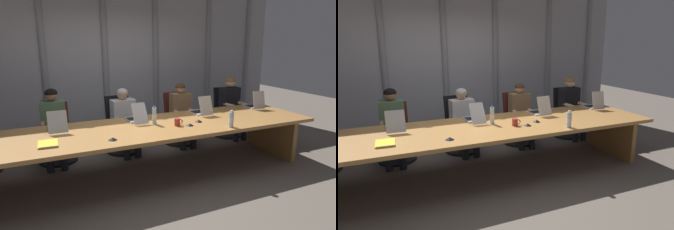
{
  "view_description": "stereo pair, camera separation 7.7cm",
  "coord_description": "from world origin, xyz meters",
  "views": [
    {
      "loc": [
        -1.37,
        -3.8,
        1.9
      ],
      "look_at": [
        0.42,
        0.12,
        0.83
      ],
      "focal_mm": 32.14,
      "sensor_mm": 36.0,
      "label": 1
    },
    {
      "loc": [
        -1.3,
        -3.83,
        1.9
      ],
      "look_at": [
        0.42,
        0.12,
        0.83
      ],
      "focal_mm": 32.14,
      "sensor_mm": 36.0,
      "label": 2
    }
  ],
  "objects": [
    {
      "name": "spiral_notepad",
      "position": [
        -1.27,
        -0.23,
        0.74
      ],
      "size": [
        0.23,
        0.32,
        0.03
      ],
      "rotation": [
        0.0,
        0.0,
        -0.05
      ],
      "color": "yellow",
      "rests_on": "conference_table"
    },
    {
      "name": "person_right_end",
      "position": [
        2.2,
        0.98,
        0.68
      ],
      "size": [
        0.4,
        0.55,
        1.2
      ],
      "rotation": [
        0.0,
        0.0,
        -1.54
      ],
      "color": "black",
      "rests_on": "ground_plane"
    },
    {
      "name": "office_chair_center",
      "position": [
        -0.01,
        1.13,
        0.36
      ],
      "size": [
        0.6,
        0.6,
        0.96
      ],
      "rotation": [
        0.0,
        0.0,
        -1.45
      ],
      "color": "black",
      "rests_on": "ground_plane"
    },
    {
      "name": "person_center",
      "position": [
        0.01,
        0.97,
        0.64
      ],
      "size": [
        0.44,
        0.57,
        1.12
      ],
      "rotation": [
        0.0,
        0.0,
        -1.49
      ],
      "color": "silver",
      "rests_on": "ground_plane"
    },
    {
      "name": "laptop_left_mid",
      "position": [
        -1.12,
        0.32,
        0.78
      ],
      "size": [
        0.25,
        0.42,
        0.29
      ],
      "rotation": [
        0.0,
        0.0,
        1.56
      ],
      "color": "#A8ADB7",
      "rests_on": "conference_table"
    },
    {
      "name": "office_chair_right_end",
      "position": [
        2.2,
        1.13,
        0.36
      ],
      "size": [
        0.6,
        0.6,
        0.97
      ],
      "rotation": [
        0.0,
        0.0,
        -1.69
      ],
      "color": "black",
      "rests_on": "ground_plane"
    },
    {
      "name": "conference_table",
      "position": [
        0.0,
        0.0,
        0.61
      ],
      "size": [
        5.13,
        1.28,
        0.73
      ],
      "color": "#B77F42",
      "rests_on": "ground_plane"
    },
    {
      "name": "laptop_center",
      "position": [
        -0.02,
        0.33,
        0.79
      ],
      "size": [
        0.24,
        0.51,
        0.3
      ],
      "rotation": [
        0.0,
        0.0,
        1.62
      ],
      "color": "#BCBCC1",
      "rests_on": "conference_table"
    },
    {
      "name": "conference_mic_right_side",
      "position": [
        0.82,
        -0.09,
        0.74
      ],
      "size": [
        0.11,
        0.11,
        0.03
      ],
      "primitive_type": "cone",
      "color": "black",
      "rests_on": "conference_table"
    },
    {
      "name": "curtain_backdrop",
      "position": [
        -0.0,
        2.2,
        1.55
      ],
      "size": [
        7.86,
        0.17,
        3.09
      ],
      "color": "#9999A0",
      "rests_on": "ground_plane"
    },
    {
      "name": "conference_mic_middle",
      "position": [
        0.61,
        -0.21,
        0.74
      ],
      "size": [
        0.11,
        0.11,
        0.03
      ],
      "primitive_type": "cone",
      "color": "black",
      "rests_on": "conference_table"
    },
    {
      "name": "water_bottle_primary",
      "position": [
        1.09,
        -0.51,
        0.84
      ],
      "size": [
        0.07,
        0.07,
        0.24
      ],
      "color": "silver",
      "rests_on": "conference_table"
    },
    {
      "name": "ground_plane",
      "position": [
        0.0,
        0.0,
        0.0
      ],
      "size": [
        15.71,
        15.71,
        0.0
      ],
      "primitive_type": "plane",
      "color": "#6B6056"
    },
    {
      "name": "office_chair_left_mid",
      "position": [
        -1.09,
        1.13,
        0.35
      ],
      "size": [
        0.6,
        0.6,
        0.92
      ],
      "rotation": [
        0.0,
        0.0,
        -1.59
      ],
      "color": "#511E19",
      "rests_on": "ground_plane"
    },
    {
      "name": "laptop_right_end",
      "position": [
        2.21,
        0.33,
        0.79
      ],
      "size": [
        0.26,
        0.42,
        0.32
      ],
      "rotation": [
        0.0,
        0.0,
        1.45
      ],
      "color": "#BCBCC1",
      "rests_on": "conference_table"
    },
    {
      "name": "laptop_right_mid",
      "position": [
        1.1,
        0.34,
        0.79
      ],
      "size": [
        0.27,
        0.44,
        0.31
      ],
      "rotation": [
        0.0,
        0.0,
        1.65
      ],
      "color": "beige",
      "rests_on": "conference_table"
    },
    {
      "name": "conference_mic_left_side",
      "position": [
        -0.55,
        -0.38,
        0.74
      ],
      "size": [
        0.11,
        0.11,
        0.03
      ],
      "primitive_type": "cone",
      "color": "black",
      "rests_on": "conference_table"
    },
    {
      "name": "coffee_mug_near",
      "position": [
        0.45,
        -0.14,
        0.78
      ],
      "size": [
        0.13,
        0.08,
        0.1
      ],
      "color": "#B2332D",
      "rests_on": "conference_table"
    },
    {
      "name": "person_left_mid",
      "position": [
        -1.13,
        0.97,
        0.67
      ],
      "size": [
        0.4,
        0.56,
        1.19
      ],
      "rotation": [
        0.0,
        0.0,
        -1.63
      ],
      "color": "#4C6B4C",
      "rests_on": "ground_plane"
    },
    {
      "name": "office_chair_right_mid",
      "position": [
        1.1,
        1.13,
        0.35
      ],
      "size": [
        0.6,
        0.6,
        0.95
      ],
      "rotation": [
        0.0,
        0.0,
        -1.48
      ],
      "color": "#511E19",
      "rests_on": "ground_plane"
    },
    {
      "name": "water_bottle_secondary",
      "position": [
        0.18,
        0.07,
        0.85
      ],
      "size": [
        0.06,
        0.06,
        0.26
      ],
      "color": "silver",
      "rests_on": "conference_table"
    },
    {
      "name": "person_right_mid",
      "position": [
        1.09,
        0.97,
        0.64
      ],
      "size": [
        0.4,
        0.56,
        1.14
      ],
      "rotation": [
        0.0,
        0.0,
        -1.64
      ],
      "color": "olive",
      "rests_on": "ground_plane"
    }
  ]
}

